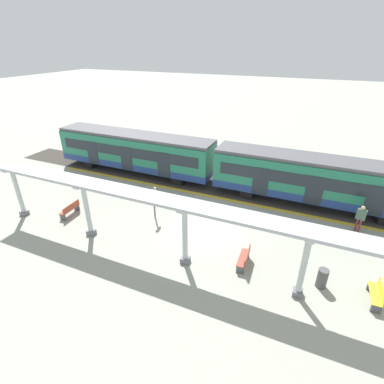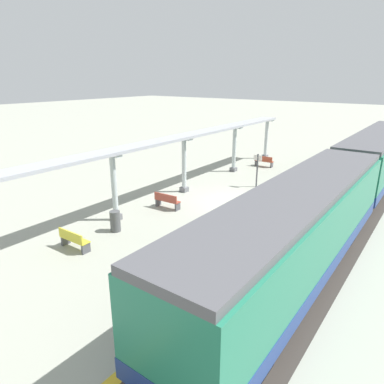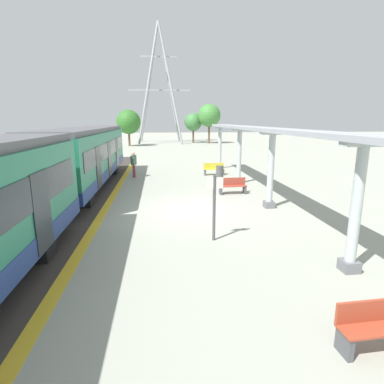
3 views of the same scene
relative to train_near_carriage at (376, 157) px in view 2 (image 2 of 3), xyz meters
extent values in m
plane|color=#9C9E8F|center=(5.63, 8.93, -1.83)|extent=(176.00, 176.00, 0.00)
cube|color=gold|center=(1.77, 8.93, -1.83)|extent=(0.36, 30.39, 0.01)
cube|color=#38332D|center=(-0.01, 8.93, -1.83)|extent=(3.20, 42.39, 0.01)
cube|color=#227457|center=(-0.01, 0.00, 0.11)|extent=(2.60, 14.05, 2.60)
cube|color=navy|center=(-0.01, 0.00, -0.92)|extent=(2.63, 14.07, 0.55)
cube|color=#515156|center=(-0.01, 0.00, 1.53)|extent=(2.39, 14.05, 0.24)
cube|color=#1E262D|center=(1.31, 0.00, 0.42)|extent=(0.03, 12.93, 0.84)
cube|color=#1E262D|center=(1.31, -3.51, -0.14)|extent=(0.04, 1.10, 2.00)
cube|color=#1E262D|center=(1.31, 0.00, -0.14)|extent=(0.04, 1.10, 2.00)
cube|color=#1E262D|center=(1.31, 3.51, -0.14)|extent=(0.04, 1.10, 2.00)
cube|color=black|center=(-0.01, 4.50, -1.51)|extent=(2.21, 0.90, 0.64)
cube|color=black|center=(-0.01, -4.50, -1.51)|extent=(2.21, 0.90, 0.64)
cube|color=#227457|center=(-0.01, 14.65, 0.11)|extent=(2.60, 14.05, 2.60)
cube|color=navy|center=(-0.01, 14.65, -0.92)|extent=(2.63, 14.07, 0.55)
cube|color=#515156|center=(-0.01, 14.65, 1.53)|extent=(2.39, 14.05, 0.24)
cube|color=#1E262D|center=(1.31, 14.65, 0.42)|extent=(0.03, 12.93, 0.84)
cube|color=#1E262D|center=(1.31, 11.14, -0.14)|extent=(0.04, 1.10, 2.00)
cube|color=#1E262D|center=(1.31, 14.65, -0.14)|extent=(0.04, 1.10, 2.00)
cube|color=#1E262D|center=(1.31, 18.17, -0.14)|extent=(0.04, 1.10, 2.00)
cube|color=black|center=(-0.01, 19.15, -1.51)|extent=(2.21, 0.90, 0.64)
cube|color=black|center=(-0.01, 10.16, -1.51)|extent=(2.21, 0.90, 0.64)
cube|color=slate|center=(9.21, -2.84, -1.68)|extent=(0.44, 0.44, 0.30)
cylinder|color=#B4BFBF|center=(9.21, -2.84, -0.03)|extent=(0.28, 0.28, 3.00)
cube|color=#B4BFBF|center=(9.21, -2.84, 1.53)|extent=(1.10, 0.36, 0.12)
cube|color=slate|center=(9.21, 2.79, -1.68)|extent=(0.44, 0.44, 0.30)
cylinder|color=#B4BFBF|center=(9.21, 2.79, -0.03)|extent=(0.28, 0.28, 3.00)
cube|color=#B4BFBF|center=(9.21, 2.79, 1.53)|extent=(1.10, 0.36, 0.12)
cube|color=slate|center=(9.21, 9.01, -1.68)|extent=(0.44, 0.44, 0.30)
cylinder|color=#B4BFBF|center=(9.21, 9.01, -0.03)|extent=(0.28, 0.28, 3.00)
cube|color=#B4BFBF|center=(9.21, 9.01, 1.53)|extent=(1.10, 0.36, 0.12)
cube|color=slate|center=(9.21, 14.66, -1.68)|extent=(0.44, 0.44, 0.30)
cylinder|color=#B4BFBF|center=(9.21, 14.66, -0.03)|extent=(0.28, 0.28, 3.00)
cube|color=#B4BFBF|center=(9.21, 14.66, 1.53)|extent=(1.10, 0.36, 0.12)
cube|color=#A8AAB2|center=(9.21, 9.06, 1.67)|extent=(1.20, 24.60, 0.16)
cube|color=#A23E28|center=(7.99, -0.02, -1.39)|extent=(1.52, 0.52, 0.04)
cube|color=#A23E28|center=(7.98, 0.17, -1.17)|extent=(1.50, 0.14, 0.40)
cube|color=#4C4C51|center=(8.66, 0.01, -1.62)|extent=(0.12, 0.40, 0.42)
cube|color=#4C4C51|center=(7.33, -0.06, -1.62)|extent=(0.12, 0.40, 0.42)
cube|color=gold|center=(8.21, 17.81, -1.39)|extent=(1.51, 0.48, 0.04)
cube|color=gold|center=(8.21, 18.00, -1.17)|extent=(1.50, 0.10, 0.40)
cube|color=#4C4C51|center=(8.88, 17.83, -1.62)|extent=(0.11, 0.40, 0.42)
cube|color=#4C4C51|center=(7.54, 17.79, -1.62)|extent=(0.11, 0.40, 0.42)
cube|color=#9D4030|center=(8.18, 11.83, -1.39)|extent=(1.52, 0.52, 0.04)
cube|color=#9D4030|center=(8.17, 12.02, -1.17)|extent=(1.50, 0.14, 0.40)
cube|color=#4C4C51|center=(8.85, 11.87, -1.62)|extent=(0.12, 0.40, 0.42)
cube|color=#4C4C51|center=(7.51, 11.80, -1.62)|extent=(0.12, 0.40, 0.42)
cylinder|color=#4C4D4F|center=(8.20, 15.60, -1.34)|extent=(0.48, 0.48, 1.00)
cylinder|color=#4C4C51|center=(6.01, 5.34, -0.73)|extent=(0.10, 0.10, 2.20)
cube|color=silver|center=(6.01, 5.34, 0.12)|extent=(0.56, 0.04, 0.36)
cylinder|color=brown|center=(2.46, 17.35, -1.39)|extent=(0.11, 0.11, 0.88)
cylinder|color=brown|center=(2.52, 17.52, -1.39)|extent=(0.11, 0.11, 0.88)
cube|color=#435E4E|center=(2.49, 17.44, -0.62)|extent=(0.39, 0.56, 0.66)
sphere|color=tan|center=(2.49, 17.44, -0.17)|extent=(0.24, 0.24, 0.24)
camera|label=1|loc=(20.12, 14.14, 8.56)|focal=27.46mm
camera|label=2|loc=(-3.53, 25.45, 5.05)|focal=32.34mm
camera|label=3|loc=(4.26, -4.35, 2.09)|focal=29.20mm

